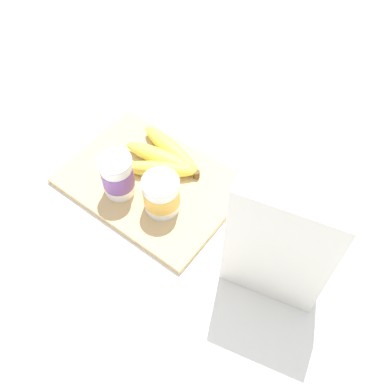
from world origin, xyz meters
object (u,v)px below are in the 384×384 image
(cereal_box, at_px, (281,243))
(yogurt_cup_back, at_px, (117,176))
(cutting_board, at_px, (151,182))
(banana_bunch, at_px, (164,158))
(yogurt_cup_front, at_px, (161,194))

(cereal_box, relative_size, yogurt_cup_back, 2.83)
(cutting_board, xyz_separation_m, cereal_box, (-0.32, 0.04, 0.13))
(yogurt_cup_back, height_order, banana_bunch, yogurt_cup_back)
(cereal_box, bearing_deg, banana_bunch, 150.42)
(cereal_box, xyz_separation_m, yogurt_cup_back, (0.35, 0.02, -0.08))
(cereal_box, relative_size, yogurt_cup_front, 3.30)
(yogurt_cup_back, bearing_deg, cutting_board, -119.75)
(cereal_box, xyz_separation_m, banana_bunch, (0.32, -0.09, -0.11))
(cutting_board, xyz_separation_m, yogurt_cup_back, (0.03, 0.06, 0.06))
(yogurt_cup_front, bearing_deg, banana_bunch, -52.88)
(cutting_board, relative_size, yogurt_cup_back, 3.68)
(cereal_box, height_order, banana_bunch, cereal_box)
(yogurt_cup_front, xyz_separation_m, yogurt_cup_back, (0.10, 0.02, 0.01))
(yogurt_cup_front, relative_size, yogurt_cup_back, 0.86)
(yogurt_cup_back, xyz_separation_m, banana_bunch, (-0.03, -0.11, -0.03))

